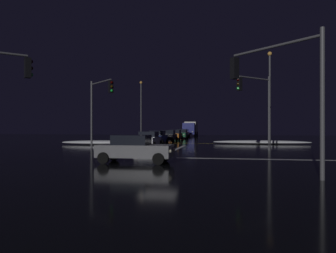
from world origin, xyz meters
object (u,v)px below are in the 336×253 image
box_truck (191,128)px  streetlamp_right_near (270,92)px  sedan_blue (157,137)px  sedan_orange (175,135)px  sedan_white (148,139)px  sedan_gray_crossing (134,149)px  traffic_signal_ne (257,99)px  sedan_green (182,134)px  streetlamp_left_far (141,106)px  traffic_signal_nw (99,101)px  sedan_red (184,133)px  traffic_signal_se (278,80)px  sedan_black (168,136)px

box_truck → streetlamp_right_near: size_ratio=0.86×
sedan_blue → sedan_orange: bearing=88.6°
sedan_white → sedan_blue: bearing=94.3°
sedan_gray_crossing → traffic_signal_ne: traffic_signal_ne is taller
sedan_orange → sedan_green: same height
sedan_white → sedan_green: (-0.03, 25.03, 0.00)m
sedan_orange → sedan_gray_crossing: same height
sedan_blue → box_truck: 31.97m
sedan_white → streetlamp_right_near: (11.89, 2.93, 4.72)m
sedan_blue → traffic_signal_ne: traffic_signal_ne is taller
streetlamp_right_near → streetlamp_left_far: 23.77m
box_truck → traffic_signal_nw: traffic_signal_nw is taller
sedan_green → sedan_red: 6.09m
traffic_signal_nw → sedan_green: bearing=82.6°
sedan_orange → sedan_red: bearing=91.1°
sedan_red → traffic_signal_nw: size_ratio=0.68×
traffic_signal_se → sedan_blue: bearing=113.5°
sedan_red → streetlamp_right_near: (12.34, -28.17, 4.72)m
sedan_green → traffic_signal_se: 43.30m
box_truck → streetlamp_left_far: bearing=-106.4°
traffic_signal_nw → streetlamp_right_near: streetlamp_right_near is taller
sedan_gray_crossing → streetlamp_left_far: 33.85m
sedan_green → sedan_black: bearing=-90.4°
sedan_white → streetlamp_left_far: bearing=106.7°
traffic_signal_se → traffic_signal_ne: 13.66m
box_truck → sedan_blue: bearing=-91.0°
sedan_orange → traffic_signal_se: traffic_signal_se is taller
sedan_white → sedan_blue: same height
sedan_black → traffic_signal_ne: size_ratio=0.68×
sedan_green → traffic_signal_nw: (-3.69, -28.56, 3.57)m
sedan_white → sedan_orange: size_ratio=1.00×
sedan_orange → traffic_signal_nw: traffic_signal_nw is taller
sedan_green → streetlamp_left_far: size_ratio=0.47×
sedan_red → traffic_signal_nw: bearing=-95.4°
sedan_black → streetlamp_right_near: size_ratio=0.45×
sedan_black → traffic_signal_ne: 18.77m
sedan_black → traffic_signal_ne: traffic_signal_ne is taller
sedan_black → streetlamp_left_far: 9.98m
sedan_white → traffic_signal_ne: bearing=-18.5°
sedan_white → streetlamp_right_near: streetlamp_right_near is taller
sedan_white → sedan_orange: (-0.19, 18.32, 0.00)m
streetlamp_left_far → sedan_orange: bearing=-6.3°
sedan_black → sedan_gray_crossing: (2.50, -25.62, 0.00)m
sedan_black → sedan_orange: 6.34m
traffic_signal_ne → sedan_blue: bearing=136.9°
sedan_blue → box_truck: (0.56, 31.95, 0.91)m
sedan_white → traffic_signal_ne: traffic_signal_ne is taller
sedan_blue → streetlamp_right_near: bearing=-16.3°
sedan_gray_crossing → streetlamp_right_near: size_ratio=0.45×
box_truck → traffic_signal_ne: size_ratio=1.30×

